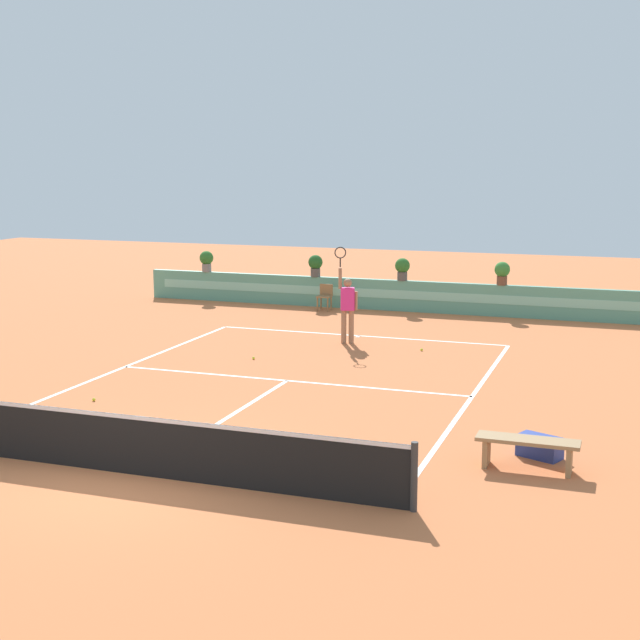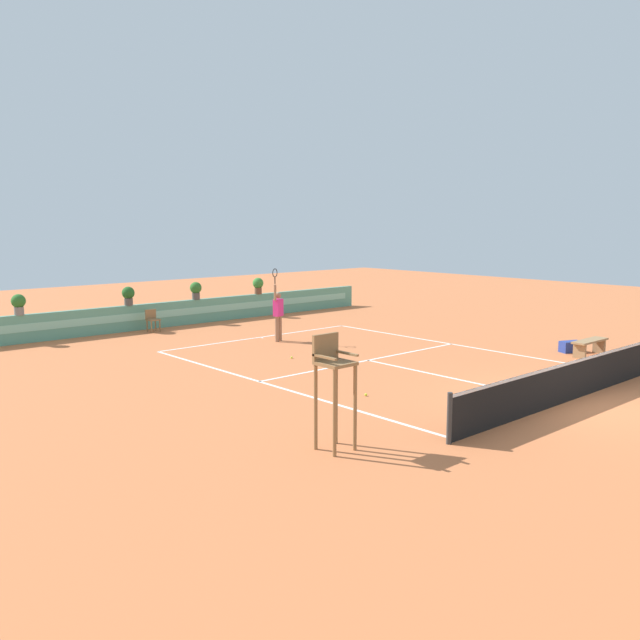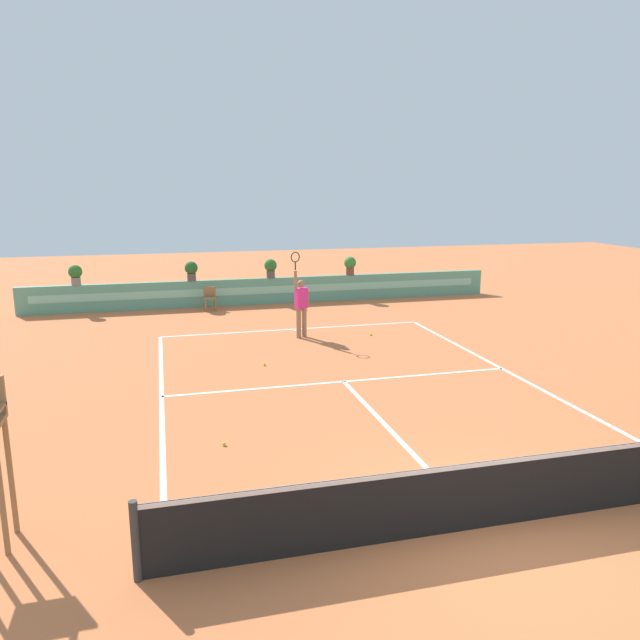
{
  "view_description": "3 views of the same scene",
  "coord_description": "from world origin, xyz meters",
  "px_view_note": "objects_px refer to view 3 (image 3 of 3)",
  "views": [
    {
      "loc": [
        7.1,
        -11.53,
        4.79
      ],
      "look_at": [
        0.0,
        8.6,
        1.0
      ],
      "focal_mm": 50.24,
      "sensor_mm": 36.0,
      "label": 1
    },
    {
      "loc": [
        -14.3,
        -7.41,
        4.16
      ],
      "look_at": [
        0.0,
        8.6,
        1.0
      ],
      "focal_mm": 37.35,
      "sensor_mm": 36.0,
      "label": 2
    },
    {
      "loc": [
        -3.95,
        -6.53,
        4.44
      ],
      "look_at": [
        0.0,
        8.6,
        1.0
      ],
      "focal_mm": 34.21,
      "sensor_mm": 36.0,
      "label": 3
    }
  ],
  "objects_px": {
    "tennis_ball_by_sideline": "(224,444)",
    "potted_plant_far_left": "(75,274)",
    "ball_kid_chair": "(210,297)",
    "potted_plant_right": "(350,265)",
    "tennis_player": "(301,303)",
    "potted_plant_centre": "(271,267)",
    "potted_plant_left": "(191,270)",
    "tennis_ball_mid_court": "(264,364)",
    "tennis_ball_near_baseline": "(371,334)"
  },
  "relations": [
    {
      "from": "tennis_ball_by_sideline",
      "to": "potted_plant_far_left",
      "type": "distance_m",
      "value": 13.53
    },
    {
      "from": "ball_kid_chair",
      "to": "potted_plant_far_left",
      "type": "height_order",
      "value": "potted_plant_far_left"
    },
    {
      "from": "potted_plant_far_left",
      "to": "potted_plant_right",
      "type": "relative_size",
      "value": 1.0
    },
    {
      "from": "ball_kid_chair",
      "to": "tennis_ball_by_sideline",
      "type": "bearing_deg",
      "value": -93.55
    },
    {
      "from": "tennis_player",
      "to": "potted_plant_centre",
      "type": "distance_m",
      "value": 5.6
    },
    {
      "from": "tennis_player",
      "to": "tennis_ball_by_sideline",
      "type": "xyz_separation_m",
      "value": [
        -3.06,
        -7.3,
        -1.02
      ]
    },
    {
      "from": "tennis_ball_by_sideline",
      "to": "potted_plant_left",
      "type": "bearing_deg",
      "value": 89.28
    },
    {
      "from": "tennis_ball_by_sideline",
      "to": "potted_plant_right",
      "type": "height_order",
      "value": "potted_plant_right"
    },
    {
      "from": "tennis_ball_mid_court",
      "to": "potted_plant_far_left",
      "type": "relative_size",
      "value": 0.09
    },
    {
      "from": "tennis_ball_near_baseline",
      "to": "potted_plant_right",
      "type": "relative_size",
      "value": 0.09
    },
    {
      "from": "potted_plant_left",
      "to": "tennis_ball_mid_court",
      "type": "bearing_deg",
      "value": -80.82
    },
    {
      "from": "tennis_ball_near_baseline",
      "to": "potted_plant_right",
      "type": "bearing_deg",
      "value": 78.8
    },
    {
      "from": "tennis_player",
      "to": "tennis_ball_by_sideline",
      "type": "height_order",
      "value": "tennis_player"
    },
    {
      "from": "potted_plant_far_left",
      "to": "potted_plant_right",
      "type": "distance_m",
      "value": 10.2
    },
    {
      "from": "potted_plant_right",
      "to": "potted_plant_left",
      "type": "bearing_deg",
      "value": 180.0
    },
    {
      "from": "tennis_ball_near_baseline",
      "to": "tennis_ball_by_sideline",
      "type": "height_order",
      "value": "same"
    },
    {
      "from": "ball_kid_chair",
      "to": "potted_plant_right",
      "type": "bearing_deg",
      "value": 7.48
    },
    {
      "from": "tennis_player",
      "to": "potted_plant_far_left",
      "type": "height_order",
      "value": "tennis_player"
    },
    {
      "from": "ball_kid_chair",
      "to": "potted_plant_left",
      "type": "relative_size",
      "value": 1.17
    },
    {
      "from": "potted_plant_centre",
      "to": "potted_plant_left",
      "type": "xyz_separation_m",
      "value": [
        -2.98,
        0.0,
        0.0
      ]
    },
    {
      "from": "potted_plant_right",
      "to": "tennis_player",
      "type": "bearing_deg",
      "value": -120.3
    },
    {
      "from": "potted_plant_far_left",
      "to": "potted_plant_centre",
      "type": "xyz_separation_m",
      "value": [
        7.01,
        0.0,
        0.0
      ]
    },
    {
      "from": "tennis_player",
      "to": "potted_plant_centre",
      "type": "relative_size",
      "value": 3.57
    },
    {
      "from": "potted_plant_left",
      "to": "tennis_ball_by_sideline",
      "type": "bearing_deg",
      "value": -90.72
    },
    {
      "from": "potted_plant_centre",
      "to": "potted_plant_right",
      "type": "xyz_separation_m",
      "value": [
        3.19,
        0.0,
        0.0
      ]
    },
    {
      "from": "tennis_player",
      "to": "tennis_ball_by_sideline",
      "type": "distance_m",
      "value": 7.98
    },
    {
      "from": "potted_plant_far_left",
      "to": "potted_plant_centre",
      "type": "bearing_deg",
      "value": 0.0
    },
    {
      "from": "potted_plant_right",
      "to": "ball_kid_chair",
      "type": "bearing_deg",
      "value": -172.52
    },
    {
      "from": "potted_plant_far_left",
      "to": "tennis_player",
      "type": "bearing_deg",
      "value": -38.88
    },
    {
      "from": "potted_plant_left",
      "to": "tennis_ball_near_baseline",
      "type": "bearing_deg",
      "value": -49.67
    },
    {
      "from": "tennis_ball_mid_court",
      "to": "potted_plant_far_left",
      "type": "height_order",
      "value": "potted_plant_far_left"
    },
    {
      "from": "tennis_ball_mid_court",
      "to": "potted_plant_centre",
      "type": "height_order",
      "value": "potted_plant_centre"
    },
    {
      "from": "tennis_player",
      "to": "ball_kid_chair",
      "type": "bearing_deg",
      "value": 115.42
    },
    {
      "from": "tennis_ball_mid_court",
      "to": "tennis_ball_by_sideline",
      "type": "height_order",
      "value": "same"
    },
    {
      "from": "potted_plant_far_left",
      "to": "potted_plant_left",
      "type": "xyz_separation_m",
      "value": [
        4.03,
        0.0,
        0.0
      ]
    },
    {
      "from": "tennis_ball_mid_court",
      "to": "tennis_ball_near_baseline",
      "type": "bearing_deg",
      "value": 32.63
    },
    {
      "from": "ball_kid_chair",
      "to": "tennis_ball_mid_court",
      "type": "bearing_deg",
      "value": -84.38
    },
    {
      "from": "tennis_ball_near_baseline",
      "to": "potted_plant_left",
      "type": "bearing_deg",
      "value": 130.33
    },
    {
      "from": "tennis_ball_by_sideline",
      "to": "potted_plant_centre",
      "type": "height_order",
      "value": "potted_plant_centre"
    },
    {
      "from": "tennis_ball_near_baseline",
      "to": "potted_plant_centre",
      "type": "relative_size",
      "value": 0.09
    },
    {
      "from": "potted_plant_right",
      "to": "potted_plant_left",
      "type": "distance_m",
      "value": 6.17
    },
    {
      "from": "tennis_ball_mid_court",
      "to": "potted_plant_centre",
      "type": "distance_m",
      "value": 8.52
    },
    {
      "from": "potted_plant_centre",
      "to": "potted_plant_left",
      "type": "relative_size",
      "value": 1.0
    },
    {
      "from": "tennis_ball_near_baseline",
      "to": "potted_plant_left",
      "type": "height_order",
      "value": "potted_plant_left"
    },
    {
      "from": "ball_kid_chair",
      "to": "tennis_ball_by_sideline",
      "type": "xyz_separation_m",
      "value": [
        -0.75,
        -12.16,
        -0.44
      ]
    },
    {
      "from": "tennis_ball_mid_court",
      "to": "tennis_ball_by_sideline",
      "type": "xyz_separation_m",
      "value": [
        -1.49,
        -4.65,
        0.0
      ]
    },
    {
      "from": "tennis_ball_near_baseline",
      "to": "tennis_ball_by_sideline",
      "type": "distance_m",
      "value": 8.7
    },
    {
      "from": "tennis_ball_by_sideline",
      "to": "potted_plant_right",
      "type": "distance_m",
      "value": 14.42
    },
    {
      "from": "tennis_ball_near_baseline",
      "to": "potted_plant_far_left",
      "type": "relative_size",
      "value": 0.09
    },
    {
      "from": "tennis_player",
      "to": "tennis_ball_near_baseline",
      "type": "height_order",
      "value": "tennis_player"
    }
  ]
}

